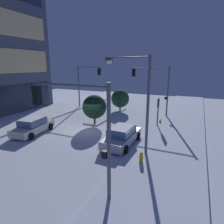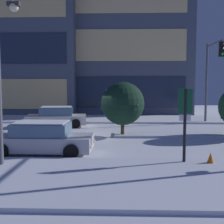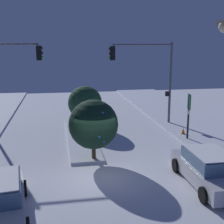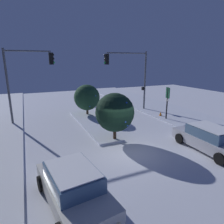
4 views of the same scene
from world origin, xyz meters
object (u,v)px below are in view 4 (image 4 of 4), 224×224
Objects in this scene: car_near at (210,139)px; decorated_tree_left_of_median at (115,112)px; traffic_light_corner_near_right at (130,71)px; traffic_light_corner_far_right at (26,73)px; car_far at (73,187)px; decorated_tree_median at (87,97)px; construction_cone at (161,114)px; parking_info_sign at (167,99)px.

car_near is 6.10m from decorated_tree_left_of_median.
traffic_light_corner_near_right is 0.99× the size of traffic_light_corner_far_right.
car_far is at bearing 52.53° from traffic_light_corner_near_right.
decorated_tree_median reaches higher than car_far.
traffic_light_corner_far_right is at bearing 36.95° from decorated_tree_left_of_median.
decorated_tree_left_of_median reaches higher than construction_cone.
traffic_light_corner_near_right is at bearing -93.73° from decorated_tree_median.
construction_cone is (-3.50, -6.34, -1.55)m from decorated_tree_median.
decorated_tree_left_of_median is (-2.44, 6.38, 0.06)m from parking_info_sign.
traffic_light_corner_near_right is 9.90m from traffic_light_corner_far_right.
traffic_light_corner_near_right is (10.32, -0.15, 3.61)m from car_near.
decorated_tree_median reaches higher than parking_info_sign.
traffic_light_corner_far_right is (0.09, 9.90, 0.05)m from traffic_light_corner_near_right.
construction_cone is at bearing 117.65° from traffic_light_corner_near_right.
car_far is at bearing 42.99° from parking_info_sign.
car_far is 14.97m from traffic_light_corner_near_right.
traffic_light_corner_near_right is 5.30m from decorated_tree_median.
decorated_tree_left_of_median is at bearing 133.48° from car_far.
decorated_tree_left_of_median is 7.57m from construction_cone.
car_near is at bearing 165.61° from construction_cone.
traffic_light_corner_near_right is at bearing -36.11° from decorated_tree_left_of_median.
parking_info_sign is at bearing -69.08° from decorated_tree_left_of_median.
traffic_light_corner_far_right is at bearing 74.16° from construction_cone.
car_far is at bearing 98.97° from car_near.
car_near is at bearing 90.66° from car_far.
car_far reaches higher than construction_cone.
car_near is 8.58× the size of construction_cone.
car_far is at bearing 160.57° from decorated_tree_median.
car_near and car_far have the same top height.
traffic_light_corner_near_right is at bearing -62.17° from parking_info_sign.
traffic_light_corner_near_right reaches higher than decorated_tree_median.
traffic_light_corner_far_right is at bearing 177.90° from car_far.
car_near is 1.56× the size of parking_info_sign.
car_near is 8.77m from car_far.
car_far is 1.48× the size of decorated_tree_median.
traffic_light_corner_far_right is 5.82m from decorated_tree_median.
traffic_light_corner_near_right is 8.53m from decorated_tree_left_of_median.
construction_cone is at bearing -118.91° from decorated_tree_median.
parking_info_sign is 6.83m from decorated_tree_left_of_median.
traffic_light_corner_far_right is 8.74m from decorated_tree_left_of_median.
decorated_tree_median is at bearing 2.37° from traffic_light_corner_far_right.
car_near is at bearing -46.88° from traffic_light_corner_far_right.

